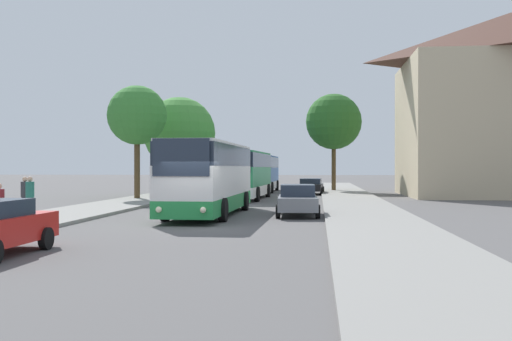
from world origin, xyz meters
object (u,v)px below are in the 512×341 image
(parked_car_right_near, at_px, (298,200))
(bus_front, at_px, (210,177))
(bus_middle, at_px, (245,174))
(tree_left_far, at_px, (180,133))
(tree_left_near, at_px, (137,116))
(pedestrian_waiting_far, at_px, (30,196))
(parked_car_right_far, at_px, (311,186))
(tree_right_near, at_px, (334,122))
(bus_rear, at_px, (261,173))
(pedestrian_waiting_near, at_px, (25,196))

(parked_car_right_near, bearing_deg, bus_front, -1.91)
(bus_middle, xyz_separation_m, tree_left_far, (-5.78, 4.18, 3.19))
(parked_car_right_near, distance_m, tree_left_near, 17.56)
(tree_left_near, bearing_deg, pedestrian_waiting_far, -89.58)
(parked_car_right_near, xyz_separation_m, tree_left_near, (-11.50, 12.26, 5.08))
(parked_car_right_far, height_order, tree_right_near, tree_right_near)
(bus_rear, bearing_deg, bus_front, -89.23)
(tree_left_near, bearing_deg, bus_rear, 64.05)
(bus_front, relative_size, tree_left_far, 1.48)
(tree_left_far, bearing_deg, pedestrian_waiting_near, -95.56)
(bus_middle, height_order, pedestrian_waiting_near, bus_middle)
(bus_front, relative_size, bus_rear, 1.10)
(tree_right_near, bearing_deg, bus_front, -103.20)
(tree_left_far, bearing_deg, tree_right_near, 37.34)
(tree_left_far, xyz_separation_m, tree_right_near, (12.39, 9.45, 1.51))
(parked_car_right_near, xyz_separation_m, parked_car_right_far, (0.35, 22.59, -0.05))
(pedestrian_waiting_near, distance_m, tree_right_near, 34.27)
(parked_car_right_far, distance_m, tree_left_near, 16.54)
(bus_rear, relative_size, parked_car_right_far, 2.17)
(tree_left_far, distance_m, tree_right_near, 15.66)
(bus_middle, xyz_separation_m, tree_left_near, (-7.29, -2.11, 4.05))
(bus_rear, distance_m, tree_right_near, 8.25)
(bus_front, height_order, tree_left_near, tree_left_near)
(tree_left_far, bearing_deg, bus_front, -72.63)
(tree_left_far, bearing_deg, bus_rear, 56.28)
(bus_middle, xyz_separation_m, parked_car_right_near, (4.21, -14.36, -1.03))
(bus_front, xyz_separation_m, tree_left_far, (-5.81, 18.58, 3.17))
(parked_car_right_near, height_order, tree_left_far, tree_left_far)
(bus_middle, relative_size, parked_car_right_far, 2.21)
(tree_left_near, bearing_deg, parked_car_right_far, 41.09)
(parked_car_right_near, bearing_deg, pedestrian_waiting_near, 9.71)
(tree_left_far, relative_size, tree_right_near, 0.86)
(bus_front, distance_m, bus_middle, 14.40)
(bus_middle, bearing_deg, bus_rear, 92.22)
(bus_rear, relative_size, tree_left_far, 1.35)
(bus_front, relative_size, parked_car_right_far, 2.38)
(pedestrian_waiting_near, relative_size, tree_left_far, 0.22)
(parked_car_right_near, relative_size, tree_left_far, 0.58)
(parked_car_right_far, relative_size, pedestrian_waiting_near, 2.80)
(bus_front, distance_m, pedestrian_waiting_far, 8.02)
(bus_middle, relative_size, parked_car_right_near, 2.38)
(parked_car_right_near, bearing_deg, tree_left_far, -64.15)
(parked_car_right_near, distance_m, pedestrian_waiting_near, 12.32)
(bus_front, distance_m, pedestrian_waiting_near, 8.32)
(parked_car_right_far, xyz_separation_m, tree_left_far, (-10.33, -4.05, 4.28))
(bus_middle, bearing_deg, parked_car_right_far, 62.89)
(pedestrian_waiting_near, distance_m, tree_left_near, 15.63)
(parked_car_right_near, relative_size, tree_left_near, 0.57)
(bus_middle, distance_m, tree_left_near, 8.60)
(parked_car_right_far, relative_size, tree_left_near, 0.61)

